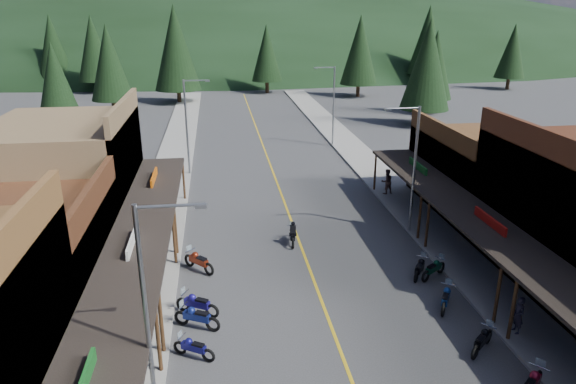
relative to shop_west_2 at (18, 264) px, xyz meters
name	(u,v)px	position (x,y,z in m)	size (l,w,h in m)	color
ground	(325,310)	(13.75, -1.70, -2.53)	(220.00, 220.00, 0.00)	#38383A
centerline	(275,178)	(13.75, 18.30, -2.53)	(0.15, 90.00, 0.01)	gold
sidewalk_west	(169,182)	(5.05, 18.30, -2.46)	(3.40, 94.00, 0.15)	gray
sidewalk_east	(376,173)	(22.45, 18.30, -2.46)	(3.40, 94.00, 0.15)	gray
shop_west_2	(18,264)	(0.00, 0.00, 0.00)	(10.90, 9.00, 6.20)	#3F2111
shop_west_3	(69,178)	(-0.03, 9.60, 0.99)	(10.90, 10.20, 8.20)	brown
shop_east_3	(487,174)	(27.51, 9.60, 0.00)	(10.90, 10.20, 6.20)	#4C2D16
streetlight_0	(150,310)	(6.80, -7.70, 1.93)	(2.16, 0.18, 8.00)	gray
streetlight_1	(188,123)	(6.80, 20.30, 1.93)	(2.16, 0.18, 8.00)	gray
streetlight_2	(412,165)	(20.71, 6.30, 1.93)	(2.16, 0.18, 8.00)	gray
streetlight_3	(332,102)	(20.71, 28.30, 1.93)	(2.16, 0.18, 8.00)	gray
ridge_hill	(230,57)	(13.75, 133.30, -2.53)	(310.00, 140.00, 60.00)	black
pine_1	(94,48)	(-10.25, 68.30, 4.70)	(5.88, 5.88, 12.50)	black
pine_2	(176,48)	(3.75, 56.30, 5.46)	(6.72, 6.72, 14.00)	black
pine_3	(267,53)	(17.75, 64.30, 3.95)	(5.04, 5.04, 11.00)	black
pine_4	(360,50)	(31.75, 58.30, 4.70)	(5.88, 5.88, 12.50)	black
pine_5	(428,40)	(47.75, 70.30, 5.46)	(6.72, 6.72, 14.00)	black
pine_6	(512,51)	(59.75, 62.30, 3.95)	(5.04, 5.04, 11.00)	black
pine_7	(53,46)	(-18.25, 74.30, 4.70)	(5.88, 5.88, 12.50)	black
pine_8	(55,79)	(-8.25, 38.30, 3.44)	(4.48, 4.48, 10.00)	black
pine_9	(435,65)	(37.75, 43.30, 3.85)	(4.93, 4.93, 10.80)	black
pine_10	(109,62)	(-4.25, 48.30, 4.25)	(5.38, 5.38, 11.60)	black
pine_11	(427,65)	(33.75, 36.30, 4.65)	(5.82, 5.82, 12.40)	black
bike_west_6	(194,347)	(7.79, -4.37, -2.00)	(0.62, 1.86, 1.06)	navy
bike_west_7	(197,316)	(7.86, -2.30, -1.91)	(0.72, 2.17, 1.24)	navy
bike_west_8	(197,303)	(7.85, -1.22, -1.92)	(0.72, 2.15, 1.23)	navy
bike_west_9	(199,260)	(7.83, 3.03, -1.91)	(0.73, 2.19, 1.25)	maroon
bike_east_6	(482,339)	(19.51, -5.56, -1.98)	(0.65, 1.95, 1.12)	black
bike_east_7	(446,297)	(19.40, -2.29, -1.95)	(0.68, 2.05, 1.17)	navy
bike_east_8	(434,268)	(20.01, 0.56, -1.97)	(0.66, 1.97, 1.13)	#0D4128
bike_east_9	(420,267)	(19.33, 0.77, -1.98)	(0.65, 1.95, 1.11)	black
rider_on_bike	(293,234)	(13.32, 5.72, -1.93)	(0.87, 2.03, 1.50)	black
pedestrian_east_a	(518,315)	(21.52, -4.73, -1.54)	(0.62, 0.40, 1.69)	#262234
pedestrian_east_b	(387,181)	(21.56, 13.07, -1.42)	(0.94, 0.54, 1.93)	brown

